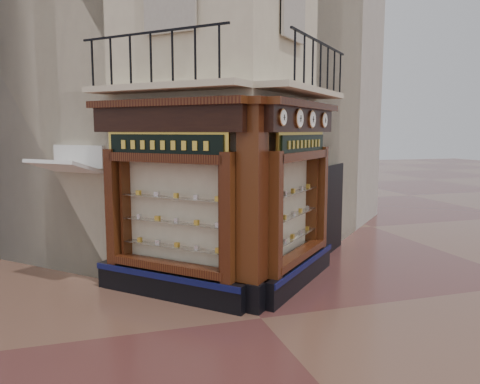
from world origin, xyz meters
name	(u,v)px	position (x,y,z in m)	size (l,w,h in m)	color
ground	(261,318)	(0.00, 0.00, 0.00)	(80.00, 80.00, 0.00)	#4F2825
main_building	(190,40)	(0.00, 6.16, 6.00)	(8.00, 8.00, 12.00)	beige
neighbour_left	(101,65)	(-2.47, 8.63, 5.50)	(8.00, 8.00, 11.00)	#BAB1A2
neighbour_right	(245,71)	(2.47, 8.63, 5.50)	(8.00, 8.00, 11.00)	#BAB1A2
shopfront_left	(168,202)	(-1.41, 1.57, 1.98)	(2.86, 2.86, 3.98)	black
shopfront_right	(298,196)	(1.41, 1.57, 1.98)	(2.86, 2.86, 3.98)	black
corner_pilaster	(252,208)	(0.00, 0.50, 1.95)	(0.85, 0.85, 3.98)	black
balcony	(237,88)	(0.00, 1.49, 4.22)	(5.94, 2.97, 1.03)	beige
clock_a	(283,117)	(0.57, 0.46, 3.62)	(0.26, 0.26, 0.32)	#BD7A3F
clock_b	(299,119)	(1.18, 1.07, 3.62)	(0.31, 0.31, 0.39)	#BD7A3F
clock_c	(312,119)	(1.72, 1.62, 3.62)	(0.30, 0.30, 0.38)	#BD7A3F
clock_d	(324,120)	(2.33, 2.22, 3.62)	(0.28, 0.28, 0.35)	#BD7A3F
awning	(69,282)	(-3.44, 3.23, 0.00)	(1.51, 0.90, 0.08)	silver
signboard_left	(165,145)	(-1.46, 1.51, 3.10)	(2.06, 2.06, 0.55)	gold
signboard_right	(302,144)	(1.46, 1.51, 3.10)	(1.91, 1.91, 0.51)	gold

